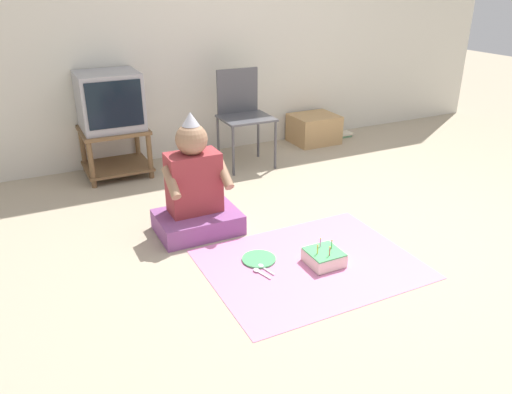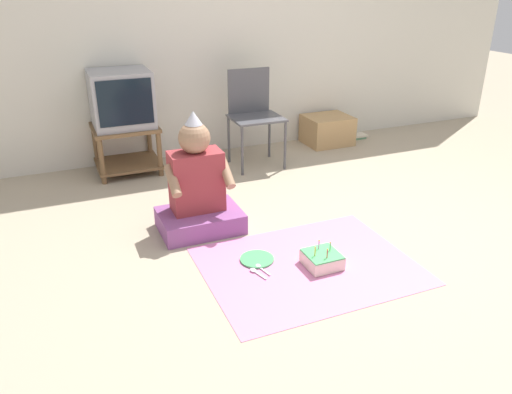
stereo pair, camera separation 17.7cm
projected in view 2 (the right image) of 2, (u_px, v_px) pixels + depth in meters
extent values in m
plane|color=tan|center=(366.00, 246.00, 3.28)|extent=(16.00, 16.00, 0.00)
cube|color=beige|center=(239.00, 17.00, 4.68)|extent=(6.40, 0.06, 2.55)
cube|color=brown|center=(125.00, 128.00, 4.37)|extent=(0.55, 0.50, 0.03)
cube|color=brown|center=(128.00, 163.00, 4.50)|extent=(0.55, 0.50, 0.02)
cylinder|color=brown|center=(102.00, 160.00, 4.18)|extent=(0.04, 0.04, 0.42)
cylinder|color=brown|center=(160.00, 153.00, 4.35)|extent=(0.04, 0.04, 0.42)
cylinder|color=brown|center=(96.00, 145.00, 4.55)|extent=(0.04, 0.04, 0.42)
cylinder|color=brown|center=(149.00, 139.00, 4.72)|extent=(0.04, 0.04, 0.42)
cube|color=#99999E|center=(121.00, 99.00, 4.27)|extent=(0.50, 0.46, 0.48)
cube|color=black|center=(126.00, 103.00, 4.07)|extent=(0.44, 0.01, 0.38)
cube|color=#4C4C51|center=(256.00, 118.00, 4.49)|extent=(0.46, 0.41, 0.02)
cube|color=#4C4C51|center=(249.00, 91.00, 4.56)|extent=(0.40, 0.03, 0.41)
cylinder|color=#4C4C51|center=(242.00, 151.00, 4.36)|extent=(0.02, 0.02, 0.45)
cylinder|color=#4C4C51|center=(285.00, 145.00, 4.50)|extent=(0.02, 0.02, 0.45)
cylinder|color=#4C4C51|center=(229.00, 139.00, 4.66)|extent=(0.02, 0.02, 0.45)
cylinder|color=#4C4C51|center=(269.00, 134.00, 4.80)|extent=(0.02, 0.02, 0.45)
cube|color=tan|center=(327.00, 130.00, 5.23)|extent=(0.46, 0.40, 0.29)
cube|color=#60936B|center=(358.00, 137.00, 5.45)|extent=(0.15, 0.12, 0.02)
cube|color=beige|center=(358.00, 135.00, 5.44)|extent=(0.17, 0.14, 0.02)
cube|color=#8C4C8C|center=(200.00, 220.00, 3.47)|extent=(0.56, 0.40, 0.14)
cube|color=#993338|center=(197.00, 181.00, 3.39)|extent=(0.35, 0.20, 0.42)
sphere|color=#9E7556|center=(194.00, 138.00, 3.27)|extent=(0.21, 0.21, 0.21)
cone|color=silver|center=(193.00, 118.00, 3.21)|extent=(0.12, 0.12, 0.09)
cylinder|color=#9E7556|center=(173.00, 181.00, 3.22)|extent=(0.06, 0.23, 0.18)
cylinder|color=#9E7556|center=(226.00, 173.00, 3.35)|extent=(0.06, 0.23, 0.18)
cube|color=pink|center=(308.00, 265.00, 3.06)|extent=(1.27, 0.98, 0.01)
cube|color=#F4E0C6|center=(322.00, 260.00, 3.04)|extent=(0.21, 0.21, 0.08)
cube|color=#4CB266|center=(322.00, 254.00, 3.02)|extent=(0.20, 0.20, 0.01)
cylinder|color=#66C666|center=(330.00, 248.00, 3.04)|extent=(0.01, 0.01, 0.06)
sphere|color=#FFCC4C|center=(330.00, 243.00, 3.02)|extent=(0.01, 0.01, 0.01)
cylinder|color=#E58CCC|center=(319.00, 246.00, 3.06)|extent=(0.01, 0.01, 0.06)
sphere|color=#FFCC4C|center=(319.00, 240.00, 3.05)|extent=(0.01, 0.01, 0.01)
cylinder|color=yellow|center=(315.00, 253.00, 2.99)|extent=(0.01, 0.01, 0.06)
sphere|color=#FFCC4C|center=(315.00, 247.00, 2.97)|extent=(0.01, 0.01, 0.01)
cylinder|color=#EA4C4C|center=(327.00, 255.00, 2.96)|extent=(0.01, 0.01, 0.06)
sphere|color=#FFCC4C|center=(328.00, 249.00, 2.95)|extent=(0.01, 0.01, 0.01)
cylinder|color=#4CB266|center=(257.00, 259.00, 3.11)|extent=(0.21, 0.21, 0.01)
ellipsoid|color=white|center=(258.00, 266.00, 3.04)|extent=(0.04, 0.05, 0.01)
cube|color=white|center=(265.00, 271.00, 2.99)|extent=(0.03, 0.10, 0.01)
ellipsoid|color=white|center=(253.00, 270.00, 3.00)|extent=(0.04, 0.05, 0.01)
cube|color=white|center=(261.00, 275.00, 2.95)|extent=(0.04, 0.10, 0.01)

